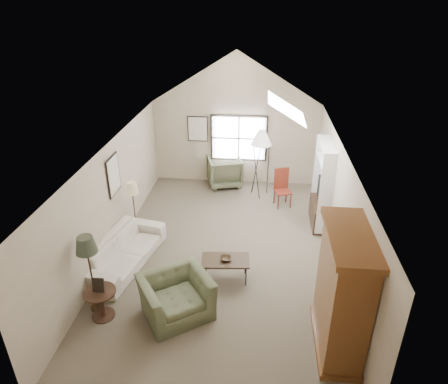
# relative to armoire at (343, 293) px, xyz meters

# --- Properties ---
(room_shell) EXTENTS (5.01, 8.01, 4.00)m
(room_shell) POSITION_rel_armoire_xyz_m (-2.18, 2.40, 2.11)
(room_shell) COLOR brown
(room_shell) RESTS_ON ground
(window) EXTENTS (1.72, 0.08, 1.42)m
(window) POSITION_rel_armoire_xyz_m (-2.08, 6.36, 0.35)
(window) COLOR black
(window) RESTS_ON room_shell
(skylight) EXTENTS (0.80, 1.20, 0.52)m
(skylight) POSITION_rel_armoire_xyz_m (-0.88, 3.30, 2.12)
(skylight) COLOR white
(skylight) RESTS_ON room_shell
(wall_art) EXTENTS (1.97, 3.71, 0.88)m
(wall_art) POSITION_rel_armoire_xyz_m (-4.06, 4.34, 0.63)
(wall_art) COLOR black
(wall_art) RESTS_ON room_shell
(armoire) EXTENTS (0.60, 1.50, 2.20)m
(armoire) POSITION_rel_armoire_xyz_m (0.00, 0.00, 0.00)
(armoire) COLOR brown
(armoire) RESTS_ON ground
(tv_alcove) EXTENTS (0.32, 1.30, 2.10)m
(tv_alcove) POSITION_rel_armoire_xyz_m (0.16, 4.00, 0.05)
(tv_alcove) COLOR white
(tv_alcove) RESTS_ON ground
(media_console) EXTENTS (0.34, 1.18, 0.60)m
(media_console) POSITION_rel_armoire_xyz_m (0.14, 4.00, -0.80)
(media_console) COLOR #382316
(media_console) RESTS_ON ground
(tv_panel) EXTENTS (0.05, 0.90, 0.55)m
(tv_panel) POSITION_rel_armoire_xyz_m (0.14, 4.00, -0.18)
(tv_panel) COLOR black
(tv_panel) RESTS_ON media_console
(sofa) EXTENTS (1.37, 2.48, 0.68)m
(sofa) POSITION_rel_armoire_xyz_m (-4.28, 1.83, -0.76)
(sofa) COLOR beige
(sofa) RESTS_ON ground
(armchair_near) EXTENTS (1.60, 1.55, 0.79)m
(armchair_near) POSITION_rel_armoire_xyz_m (-2.84, 0.45, -0.71)
(armchair_near) COLOR #5F6848
(armchair_near) RESTS_ON ground
(armchair_far) EXTENTS (1.22, 1.24, 0.92)m
(armchair_far) POSITION_rel_armoire_xyz_m (-2.49, 6.10, -0.64)
(armchair_far) COLOR #565C40
(armchair_far) RESTS_ON ground
(coffee_table) EXTENTS (1.02, 0.62, 0.50)m
(coffee_table) POSITION_rel_armoire_xyz_m (-2.02, 1.52, -0.85)
(coffee_table) COLOR #362316
(coffee_table) RESTS_ON ground
(bowl) EXTENTS (0.25, 0.25, 0.06)m
(bowl) POSITION_rel_armoire_xyz_m (-2.02, 1.52, -0.57)
(bowl) COLOR #3A2B18
(bowl) RESTS_ON coffee_table
(side_table) EXTENTS (0.69, 0.69, 0.59)m
(side_table) POSITION_rel_armoire_xyz_m (-4.18, 0.23, -0.81)
(side_table) COLOR #311A14
(side_table) RESTS_ON ground
(side_chair) EXTENTS (0.52, 0.52, 1.08)m
(side_chair) POSITION_rel_armoire_xyz_m (-0.74, 4.89, -0.56)
(side_chair) COLOR maroon
(side_chair) RESTS_ON ground
(tripod_lamp) EXTENTS (0.76, 0.76, 2.02)m
(tripod_lamp) POSITION_rel_armoire_xyz_m (-1.39, 5.49, -0.09)
(tripod_lamp) COLOR silver
(tripod_lamp) RESTS_ON ground
(dark_lamp) EXTENTS (0.46, 0.46, 1.63)m
(dark_lamp) POSITION_rel_armoire_xyz_m (-4.38, 0.43, -0.28)
(dark_lamp) COLOR #282D20
(dark_lamp) RESTS_ON ground
(tan_lamp) EXTENTS (0.35, 0.35, 1.47)m
(tan_lamp) POSITION_rel_armoire_xyz_m (-4.38, 3.03, -0.37)
(tan_lamp) COLOR tan
(tan_lamp) RESTS_ON ground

